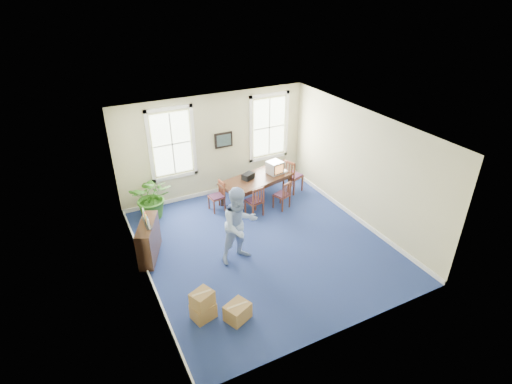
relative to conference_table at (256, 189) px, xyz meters
name	(u,v)px	position (x,y,z in m)	size (l,w,h in m)	color
floor	(263,244)	(-0.91, -2.18, -0.38)	(6.50, 6.50, 0.00)	navy
ceiling	(264,128)	(-0.91, -2.18, 2.82)	(6.50, 6.50, 0.00)	white
wall_back	(214,146)	(-0.91, 1.07, 1.22)	(6.50, 6.50, 0.00)	beige
wall_front	(348,268)	(-0.91, -5.43, 1.22)	(6.50, 6.50, 0.00)	beige
wall_left	(139,221)	(-3.91, -2.18, 1.22)	(6.50, 6.50, 0.00)	beige
wall_right	(361,167)	(2.09, -2.18, 1.22)	(6.50, 6.50, 0.00)	beige
baseboard_back	(217,190)	(-0.91, 1.04, -0.32)	(6.00, 0.04, 0.12)	white
baseboard_left	(150,277)	(-3.88, -2.18, -0.32)	(0.04, 6.50, 0.12)	white
baseboard_right	(353,215)	(2.06, -2.18, -0.32)	(0.04, 6.50, 0.12)	white
window_left	(172,144)	(-2.21, 1.05, 1.52)	(1.40, 0.12, 2.20)	white
window_right	(269,127)	(0.99, 1.05, 1.52)	(1.40, 0.12, 2.20)	white
wall_picture	(224,140)	(-0.61, 1.02, 1.37)	(0.58, 0.06, 0.48)	black
conference_table	(256,189)	(0.00, 0.00, 0.00)	(2.24, 1.02, 0.77)	#3F2416
crt_tv	(275,167)	(0.66, 0.05, 0.57)	(0.42, 0.46, 0.38)	#B7B7BC
game_console	(284,171)	(0.97, 0.00, 0.41)	(0.17, 0.21, 0.05)	white
equipment_bag	(248,176)	(-0.26, 0.05, 0.47)	(0.37, 0.24, 0.18)	black
chair_near_left	(254,200)	(-0.46, -0.77, 0.10)	(0.43, 0.43, 0.96)	brown
chair_near_right	(282,194)	(0.46, -0.77, 0.07)	(0.40, 0.40, 0.90)	brown
chair_end_left	(216,196)	(-1.33, 0.00, 0.07)	(0.41, 0.41, 0.91)	brown
chair_end_right	(293,175)	(1.33, 0.00, 0.18)	(0.50, 0.50, 1.12)	brown
man	(240,225)	(-1.69, -2.44, 0.60)	(0.96, 0.74, 1.97)	#98B2E3
credenza	(149,243)	(-3.66, -1.44, 0.09)	(0.35, 1.21, 0.95)	#3F2416
brochure_rack	(146,221)	(-3.64, -1.44, 0.71)	(0.12, 0.66, 0.29)	#99999E
potted_plant	(152,197)	(-3.09, 0.47, 0.27)	(1.17, 1.02, 1.30)	#275B15
cardboard_boxes	(209,299)	(-3.00, -3.78, -0.03)	(1.22, 1.22, 0.70)	#A77D47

